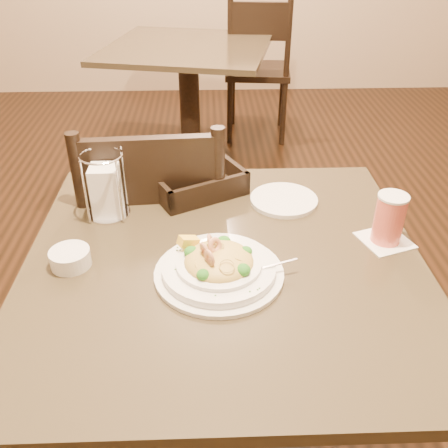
{
  "coord_description": "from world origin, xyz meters",
  "views": [
    {
      "loc": [
        -0.03,
        -0.91,
        1.4
      ],
      "look_at": [
        0.0,
        0.02,
        0.8
      ],
      "focal_mm": 40.0,
      "sensor_mm": 36.0,
      "label": 1
    }
  ],
  "objects_px": {
    "bread_basket": "(195,183)",
    "side_plate": "(284,200)",
    "background_table": "(189,85)",
    "drink_glass": "(389,219)",
    "butter_ramekin": "(70,258)",
    "main_table": "(224,331)",
    "dining_chair_near": "(158,243)",
    "dining_chair_far": "(258,66)",
    "napkin_caddy": "(106,189)",
    "pasta_bowl": "(219,266)"
  },
  "relations": [
    {
      "from": "side_plate",
      "to": "dining_chair_near",
      "type": "bearing_deg",
      "value": 158.72
    },
    {
      "from": "main_table",
      "to": "bread_basket",
      "type": "bearing_deg",
      "value": 102.05
    },
    {
      "from": "drink_glass",
      "to": "bread_basket",
      "type": "xyz_separation_m",
      "value": [
        -0.45,
        0.27,
        -0.04
      ]
    },
    {
      "from": "bread_basket",
      "to": "side_plate",
      "type": "xyz_separation_m",
      "value": [
        0.24,
        -0.08,
        -0.02
      ]
    },
    {
      "from": "main_table",
      "to": "butter_ramekin",
      "type": "distance_m",
      "value": 0.42
    },
    {
      "from": "background_table",
      "to": "pasta_bowl",
      "type": "bearing_deg",
      "value": -86.65
    },
    {
      "from": "pasta_bowl",
      "to": "bread_basket",
      "type": "height_order",
      "value": "pasta_bowl"
    },
    {
      "from": "background_table",
      "to": "side_plate",
      "type": "bearing_deg",
      "value": -80.28
    },
    {
      "from": "dining_chair_far",
      "to": "drink_glass",
      "type": "height_order",
      "value": "dining_chair_far"
    },
    {
      "from": "main_table",
      "to": "dining_chair_near",
      "type": "xyz_separation_m",
      "value": [
        -0.19,
        0.39,
        0.0
      ]
    },
    {
      "from": "background_table",
      "to": "dining_chair_far",
      "type": "bearing_deg",
      "value": 40.95
    },
    {
      "from": "bread_basket",
      "to": "side_plate",
      "type": "bearing_deg",
      "value": -17.53
    },
    {
      "from": "main_table",
      "to": "pasta_bowl",
      "type": "bearing_deg",
      "value": -103.48
    },
    {
      "from": "main_table",
      "to": "drink_glass",
      "type": "bearing_deg",
      "value": 8.44
    },
    {
      "from": "dining_chair_far",
      "to": "bread_basket",
      "type": "distance_m",
      "value": 2.15
    },
    {
      "from": "background_table",
      "to": "dining_chair_far",
      "type": "xyz_separation_m",
      "value": [
        0.45,
        0.39,
        0.0
      ]
    },
    {
      "from": "butter_ramekin",
      "to": "napkin_caddy",
      "type": "bearing_deg",
      "value": 76.78
    },
    {
      "from": "butter_ramekin",
      "to": "dining_chair_near",
      "type": "bearing_deg",
      "value": 70.18
    },
    {
      "from": "drink_glass",
      "to": "napkin_caddy",
      "type": "bearing_deg",
      "value": 167.94
    },
    {
      "from": "bread_basket",
      "to": "dining_chair_near",
      "type": "bearing_deg",
      "value": 152.06
    },
    {
      "from": "napkin_caddy",
      "to": "dining_chair_near",
      "type": "bearing_deg",
      "value": 63.39
    },
    {
      "from": "pasta_bowl",
      "to": "butter_ramekin",
      "type": "height_order",
      "value": "pasta_bowl"
    },
    {
      "from": "pasta_bowl",
      "to": "napkin_caddy",
      "type": "relative_size",
      "value": 1.8
    },
    {
      "from": "dining_chair_far",
      "to": "butter_ramekin",
      "type": "height_order",
      "value": "dining_chair_far"
    },
    {
      "from": "background_table",
      "to": "drink_glass",
      "type": "bearing_deg",
      "value": -75.25
    },
    {
      "from": "dining_chair_near",
      "to": "butter_ramekin",
      "type": "relative_size",
      "value": 10.47
    },
    {
      "from": "dining_chair_near",
      "to": "bread_basket",
      "type": "distance_m",
      "value": 0.29
    },
    {
      "from": "bread_basket",
      "to": "side_plate",
      "type": "distance_m",
      "value": 0.25
    },
    {
      "from": "bread_basket",
      "to": "butter_ramekin",
      "type": "height_order",
      "value": "bread_basket"
    },
    {
      "from": "pasta_bowl",
      "to": "dining_chair_far",
      "type": "bearing_deg",
      "value": 82.52
    },
    {
      "from": "main_table",
      "to": "butter_ramekin",
      "type": "relative_size",
      "value": 10.14
    },
    {
      "from": "pasta_bowl",
      "to": "butter_ramekin",
      "type": "distance_m",
      "value": 0.33
    },
    {
      "from": "bread_basket",
      "to": "napkin_caddy",
      "type": "height_order",
      "value": "napkin_caddy"
    },
    {
      "from": "drink_glass",
      "to": "butter_ramekin",
      "type": "xyz_separation_m",
      "value": [
        -0.73,
        -0.07,
        -0.04
      ]
    },
    {
      "from": "main_table",
      "to": "bread_basket",
      "type": "distance_m",
      "value": 0.42
    },
    {
      "from": "background_table",
      "to": "butter_ramekin",
      "type": "xyz_separation_m",
      "value": [
        -0.2,
        -2.05,
        0.25
      ]
    },
    {
      "from": "dining_chair_near",
      "to": "drink_glass",
      "type": "distance_m",
      "value": 0.73
    },
    {
      "from": "drink_glass",
      "to": "butter_ramekin",
      "type": "relative_size",
      "value": 1.56
    },
    {
      "from": "side_plate",
      "to": "background_table",
      "type": "bearing_deg",
      "value": 99.72
    },
    {
      "from": "pasta_bowl",
      "to": "drink_glass",
      "type": "bearing_deg",
      "value": 16.3
    },
    {
      "from": "dining_chair_near",
      "to": "dining_chair_far",
      "type": "height_order",
      "value": "same"
    },
    {
      "from": "main_table",
      "to": "drink_glass",
      "type": "xyz_separation_m",
      "value": [
        0.38,
        0.06,
        0.29
      ]
    },
    {
      "from": "main_table",
      "to": "napkin_caddy",
      "type": "xyz_separation_m",
      "value": [
        -0.29,
        0.2,
        0.3
      ]
    },
    {
      "from": "pasta_bowl",
      "to": "dining_chair_near",
      "type": "bearing_deg",
      "value": 111.76
    },
    {
      "from": "dining_chair_far",
      "to": "dining_chair_near",
      "type": "bearing_deg",
      "value": 81.98
    },
    {
      "from": "background_table",
      "to": "napkin_caddy",
      "type": "relative_size",
      "value": 6.24
    },
    {
      "from": "butter_ramekin",
      "to": "side_plate",
      "type": "bearing_deg",
      "value": 27.28
    },
    {
      "from": "background_table",
      "to": "dining_chair_far",
      "type": "distance_m",
      "value": 0.6
    },
    {
      "from": "drink_glass",
      "to": "bread_basket",
      "type": "bearing_deg",
      "value": 149.41
    },
    {
      "from": "pasta_bowl",
      "to": "main_table",
      "type": "bearing_deg",
      "value": 76.52
    }
  ]
}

